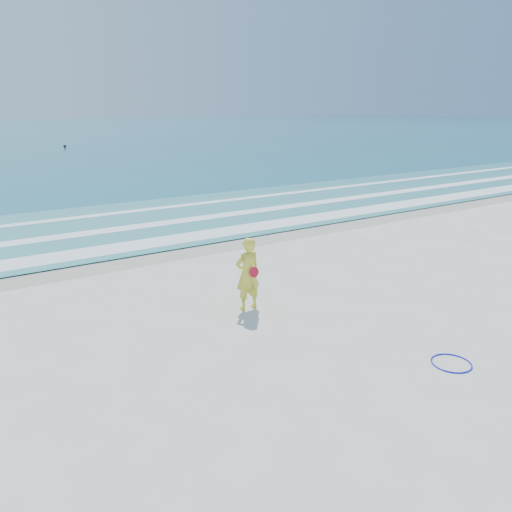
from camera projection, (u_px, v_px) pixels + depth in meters
ground at (341, 344)px, 11.23m from camera, size 400.00×400.00×0.00m
wet_sand at (175, 250)px, 18.44m from camera, size 400.00×2.40×0.00m
shallow at (129, 223)px, 22.44m from camera, size 400.00×10.00×0.01m
foam_near at (161, 241)px, 19.47m from camera, size 400.00×1.40×0.01m
foam_mid at (135, 227)px, 21.79m from camera, size 400.00×0.90×0.01m
foam_far at (111, 214)px, 24.44m from camera, size 400.00×0.60×0.01m
hoop at (451, 363)px, 10.36m from camera, size 1.06×1.06×0.03m
buoy at (65, 146)px, 62.50m from camera, size 0.34×0.34×0.34m
woman at (248, 274)px, 12.88m from camera, size 0.72×0.48×1.94m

